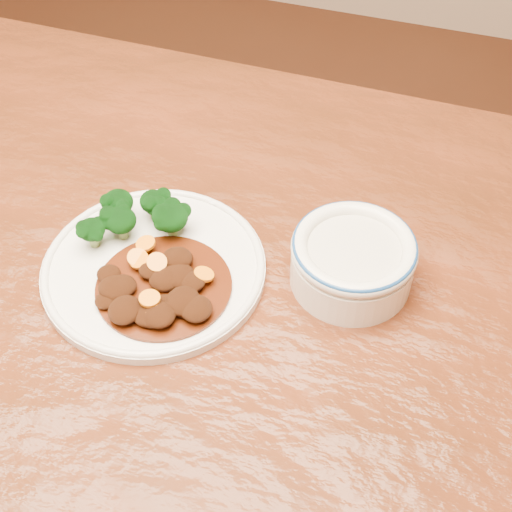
% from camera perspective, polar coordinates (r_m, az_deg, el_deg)
% --- Properties ---
extents(dining_table, '(1.51, 0.92, 0.75)m').
position_cam_1_polar(dining_table, '(0.88, -10.60, -5.03)').
color(dining_table, '#612611').
rests_on(dining_table, ground).
extents(dinner_plate, '(0.25, 0.25, 0.02)m').
position_cam_1_polar(dinner_plate, '(0.81, -8.17, -0.91)').
color(dinner_plate, white).
rests_on(dinner_plate, dining_table).
extents(broccoli_florets, '(0.11, 0.09, 0.04)m').
position_cam_1_polar(broccoli_florets, '(0.83, -9.59, 3.30)').
color(broccoli_florets, '#81A053').
rests_on(broccoli_florets, dinner_plate).
extents(mince_stew, '(0.15, 0.15, 0.03)m').
position_cam_1_polar(mince_stew, '(0.77, -7.98, -2.79)').
color(mince_stew, '#4A1908').
rests_on(mince_stew, dinner_plate).
extents(dip_bowl, '(0.14, 0.14, 0.06)m').
position_cam_1_polar(dip_bowl, '(0.78, 7.74, -0.26)').
color(dip_bowl, white).
rests_on(dip_bowl, dining_table).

